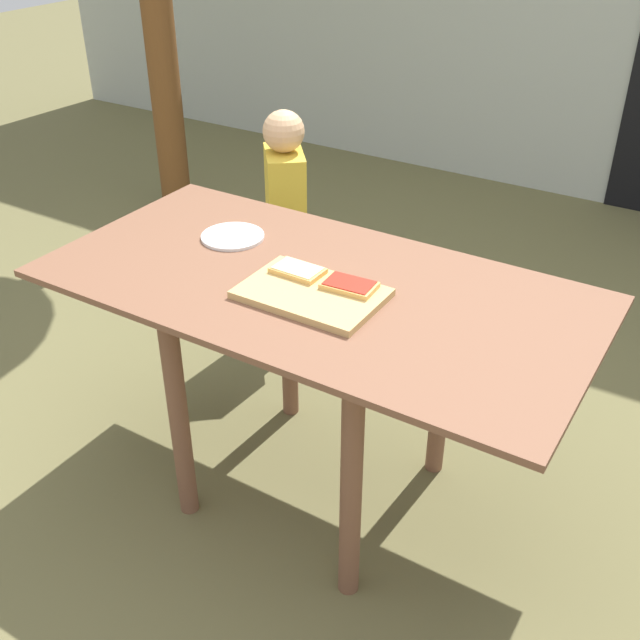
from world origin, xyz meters
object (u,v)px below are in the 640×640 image
(pizza_slice_far_right, at_px, (349,285))
(child_left, at_px, (286,219))
(cutting_board, at_px, (312,294))
(pizza_slice_far_left, at_px, (298,270))
(plate_white_left, at_px, (233,236))
(dining_table, at_px, (315,321))

(pizza_slice_far_right, distance_m, child_left, 1.02)
(cutting_board, distance_m, pizza_slice_far_left, 0.11)
(pizza_slice_far_right, distance_m, plate_white_left, 0.49)
(dining_table, height_order, child_left, child_left)
(cutting_board, xyz_separation_m, pizza_slice_far_left, (-0.08, 0.06, 0.02))
(child_left, bearing_deg, pizza_slice_far_right, -45.98)
(pizza_slice_far_right, bearing_deg, child_left, 134.02)
(dining_table, xyz_separation_m, pizza_slice_far_left, (-0.05, -0.01, 0.15))
(pizza_slice_far_left, distance_m, pizza_slice_far_right, 0.16)
(cutting_board, height_order, pizza_slice_far_left, pizza_slice_far_left)
(dining_table, bearing_deg, cutting_board, -64.20)
(cutting_board, height_order, plate_white_left, cutting_board)
(dining_table, relative_size, child_left, 1.57)
(cutting_board, bearing_deg, pizza_slice_far_right, 38.76)
(cutting_board, xyz_separation_m, pizza_slice_far_right, (0.08, 0.06, 0.02))
(cutting_board, distance_m, plate_white_left, 0.44)
(pizza_slice_far_left, bearing_deg, cutting_board, -36.43)
(dining_table, xyz_separation_m, pizza_slice_far_right, (0.11, -0.01, 0.15))
(dining_table, bearing_deg, pizza_slice_far_right, -2.98)
(cutting_board, distance_m, pizza_slice_far_right, 0.10)
(pizza_slice_far_left, xyz_separation_m, pizza_slice_far_right, (0.16, 0.00, 0.00))
(child_left, bearing_deg, cutting_board, -51.81)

